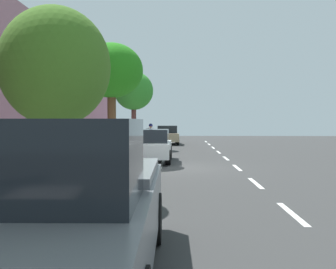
# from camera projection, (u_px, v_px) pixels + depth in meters

# --- Properties ---
(ground) EXTENTS (70.84, 70.84, 0.00)m
(ground) POSITION_uv_depth(u_px,v_px,m) (169.00, 168.00, 17.09)
(ground) COLOR #353535
(sidewalk) EXTENTS (4.48, 44.27, 0.13)m
(sidewalk) POSITION_uv_depth(u_px,v_px,m) (69.00, 166.00, 17.21)
(sidewalk) COLOR #A7A0A2
(sidewalk) RESTS_ON ground
(curb_edge) EXTENTS (0.16, 44.27, 0.13)m
(curb_edge) POSITION_uv_depth(u_px,v_px,m) (125.00, 166.00, 17.14)
(curb_edge) COLOR gray
(curb_edge) RESTS_ON ground
(lane_stripe_centre) EXTENTS (0.14, 44.20, 0.01)m
(lane_stripe_centre) POSITION_uv_depth(u_px,v_px,m) (237.00, 168.00, 17.04)
(lane_stripe_centre) COLOR white
(lane_stripe_centre) RESTS_ON ground
(lane_stripe_bike_edge) EXTENTS (0.12, 44.27, 0.01)m
(lane_stripe_bike_edge) POSITION_uv_depth(u_px,v_px,m) (160.00, 168.00, 17.10)
(lane_stripe_bike_edge) COLOR white
(lane_stripe_bike_edge) RESTS_ON ground
(building_facade) EXTENTS (0.50, 44.27, 7.00)m
(building_facade) POSITION_uv_depth(u_px,v_px,m) (8.00, 83.00, 17.17)
(building_facade) COLOR #A66C80
(building_facade) RESTS_ON ground
(parked_sedan_tan_nearest) EXTENTS (2.01, 4.48, 1.52)m
(parked_sedan_tan_nearest) POSITION_uv_depth(u_px,v_px,m) (167.00, 135.00, 33.90)
(parked_sedan_tan_nearest) COLOR tan
(parked_sedan_tan_nearest) RESTS_ON ground
(parked_sedan_white_second) EXTENTS (1.85, 4.41, 1.52)m
(parked_sedan_white_second) POSITION_uv_depth(u_px,v_px,m) (152.00, 146.00, 19.49)
(parked_sedan_white_second) COLOR white
(parked_sedan_white_second) RESTS_ON ground
(parked_pickup_grey_mid) EXTENTS (2.10, 5.33, 1.95)m
(parked_pickup_grey_mid) POSITION_uv_depth(u_px,v_px,m) (69.00, 211.00, 4.76)
(parked_pickup_grey_mid) COLOR slate
(parked_pickup_grey_mid) RESTS_ON ground
(bicycle_at_curb) EXTENTS (1.62, 0.70, 0.73)m
(bicycle_at_curb) POSITION_uv_depth(u_px,v_px,m) (153.00, 144.00, 27.88)
(bicycle_at_curb) COLOR black
(bicycle_at_curb) RESTS_ON ground
(cyclist_with_backpack) EXTENTS (0.51, 0.58, 1.73)m
(cyclist_with_backpack) POSITION_uv_depth(u_px,v_px,m) (150.00, 133.00, 28.32)
(cyclist_with_backpack) COLOR #C6B284
(cyclist_with_backpack) RESTS_ON ground
(street_tree_near_cyclist) EXTENTS (2.61, 2.61, 5.09)m
(street_tree_near_cyclist) POSITION_uv_depth(u_px,v_px,m) (134.00, 91.00, 27.88)
(street_tree_near_cyclist) COLOR brown
(street_tree_near_cyclist) RESTS_ON sidewalk
(street_tree_mid_block) EXTENTS (2.86, 2.86, 5.33)m
(street_tree_mid_block) POSITION_uv_depth(u_px,v_px,m) (112.00, 72.00, 18.93)
(street_tree_mid_block) COLOR brown
(street_tree_mid_block) RESTS_ON sidewalk
(street_tree_far_end) EXTENTS (2.77, 2.77, 4.66)m
(street_tree_far_end) POSITION_uv_depth(u_px,v_px,m) (55.00, 68.00, 10.40)
(street_tree_far_end) COLOR #4A411F
(street_tree_far_end) RESTS_ON sidewalk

